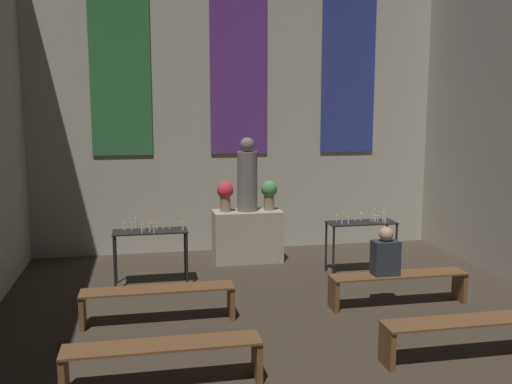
# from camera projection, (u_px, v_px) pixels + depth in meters

# --- Properties ---
(wall_back) EXTENTS (7.93, 0.16, 5.85)m
(wall_back) POSITION_uv_depth(u_px,v_px,m) (238.00, 96.00, 10.76)
(wall_back) COLOR #B2AD9E
(wall_back) RESTS_ON ground_plane
(altar) EXTENTS (1.22, 0.58, 0.92)m
(altar) POSITION_uv_depth(u_px,v_px,m) (247.00, 236.00, 10.22)
(altar) COLOR #ADA38E
(altar) RESTS_ON ground_plane
(statue) EXTENTS (0.36, 0.36, 1.31)m
(statue) POSITION_uv_depth(u_px,v_px,m) (247.00, 178.00, 10.06)
(statue) COLOR slate
(statue) RESTS_ON altar
(flower_vase_left) EXTENTS (0.29, 0.29, 0.53)m
(flower_vase_left) POSITION_uv_depth(u_px,v_px,m) (225.00, 194.00, 10.02)
(flower_vase_left) COLOR #937A5B
(flower_vase_left) RESTS_ON altar
(flower_vase_right) EXTENTS (0.29, 0.29, 0.53)m
(flower_vase_right) POSITION_uv_depth(u_px,v_px,m) (269.00, 192.00, 10.18)
(flower_vase_right) COLOR #937A5B
(flower_vase_right) RESTS_ON altar
(candle_rack_left) EXTENTS (1.14, 0.44, 1.06)m
(candle_rack_left) POSITION_uv_depth(u_px,v_px,m) (151.00, 239.00, 8.78)
(candle_rack_left) COLOR black
(candle_rack_left) RESTS_ON ground_plane
(candle_rack_right) EXTENTS (1.14, 0.44, 1.06)m
(candle_rack_right) POSITION_uv_depth(u_px,v_px,m) (362.00, 229.00, 9.44)
(candle_rack_right) COLOR black
(candle_rack_right) RESTS_ON ground_plane
(pew_third_left) EXTENTS (1.95, 0.36, 0.45)m
(pew_third_left) POSITION_uv_depth(u_px,v_px,m) (163.00, 355.00, 5.61)
(pew_third_left) COLOR brown
(pew_third_left) RESTS_ON ground_plane
(pew_third_right) EXTENTS (1.95, 0.36, 0.45)m
(pew_third_right) POSITION_uv_depth(u_px,v_px,m) (468.00, 330.00, 6.25)
(pew_third_right) COLOR brown
(pew_third_right) RESTS_ON ground_plane
(pew_back_left) EXTENTS (1.95, 0.36, 0.45)m
(pew_back_left) POSITION_uv_depth(u_px,v_px,m) (158.00, 297.00, 7.31)
(pew_back_left) COLOR brown
(pew_back_left) RESTS_ON ground_plane
(pew_back_right) EXTENTS (1.95, 0.36, 0.45)m
(pew_back_right) POSITION_uv_depth(u_px,v_px,m) (398.00, 282.00, 7.95)
(pew_back_right) COLOR brown
(pew_back_right) RESTS_ON ground_plane
(person_seated) EXTENTS (0.36, 0.24, 0.68)m
(person_seated) POSITION_uv_depth(u_px,v_px,m) (385.00, 254.00, 7.85)
(person_seated) COLOR #282D38
(person_seated) RESTS_ON pew_back_right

